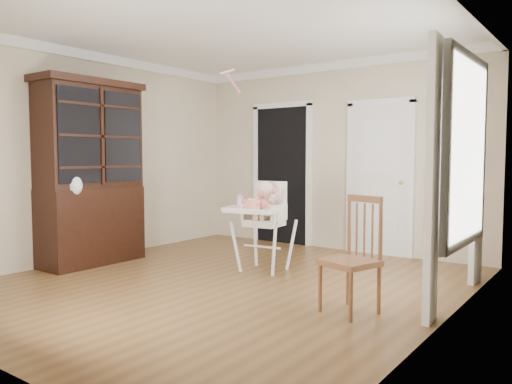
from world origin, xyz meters
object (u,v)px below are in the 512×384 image
Objects in this scene: high_chair at (264,215)px; dining_chair at (352,259)px; china_cabinet at (90,173)px; sippy_cup at (240,201)px; cake at (252,204)px.

high_chair is 1.76m from dining_chair.
dining_chair is (3.52, 0.10, -0.68)m from china_cabinet.
high_chair is 0.33m from sippy_cup.
sippy_cup is 1.97m from dining_chair.
high_chair is 4.34× the size of cake.
dining_chair is (1.80, -0.73, -0.35)m from sippy_cup.
china_cabinet is 3.58m from dining_chair.
china_cabinet is at bearing -160.55° from cake.
dining_chair reaches higher than cake.
china_cabinet reaches higher than dining_chair.
high_chair is 1.07× the size of dining_chair.
cake is 0.11× the size of china_cabinet.
cake is at bearing 174.97° from dining_chair.
dining_chair is at bearing -35.91° from high_chair.
cake is 1.36× the size of sippy_cup.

